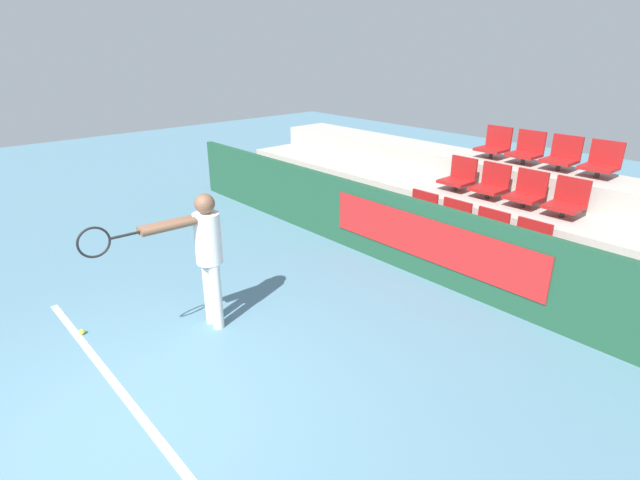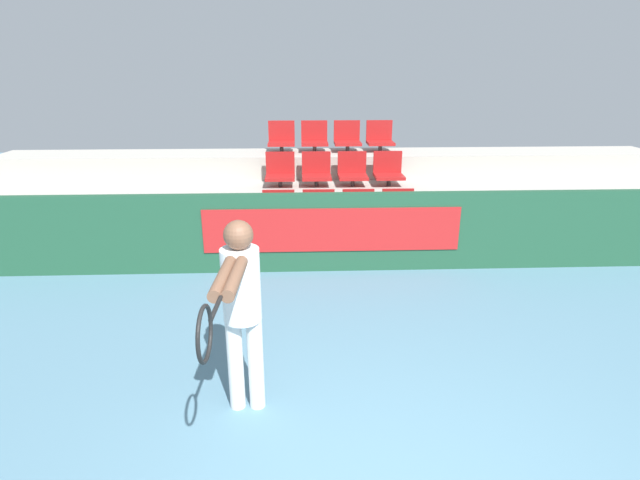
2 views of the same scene
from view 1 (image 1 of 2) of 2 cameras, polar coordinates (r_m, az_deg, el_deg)
The scene contains 20 objects.
ground_plane at distance 5.03m, azimuth -20.70°, elevation -19.60°, with size 30.00×30.00×0.00m, color slate.
court_baseline at distance 5.05m, azimuth -19.33°, elevation -19.08°, with size 5.69×0.08×0.01m.
barrier_wall at distance 7.15m, azimuth 13.36°, elevation -0.55°, with size 12.45×0.14×1.11m.
bleacher_tier_front at distance 7.75m, azimuth 15.76°, elevation -1.84°, with size 12.05×1.03×0.41m.
bleacher_tier_middle at distance 8.51m, azimuth 19.75°, elevation 1.32°, with size 12.05×1.03×0.82m.
bleacher_tier_back at distance 9.34m, azimuth 23.08°, elevation 3.94°, with size 12.05×1.03×1.23m.
stadium_chair_0 at distance 8.17m, azimuth 11.26°, elevation 3.13°, with size 0.49×0.45×0.55m.
stadium_chair_1 at distance 7.84m, azimuth 14.77°, elevation 2.02°, with size 0.49×0.45×0.55m.
stadium_chair_2 at distance 7.55m, azimuth 18.56°, elevation 0.80°, with size 0.49×0.45×0.55m.
stadium_chair_3 at distance 7.29m, azimuth 22.63°, elevation -0.52°, with size 0.49×0.45×0.55m.
stadium_chair_4 at distance 8.88m, azimuth 15.59°, elevation 7.00°, with size 0.49×0.45×0.55m.
stadium_chair_5 at distance 8.57m, azimuth 18.97°, elevation 6.10°, with size 0.49×0.45×0.55m.
stadium_chair_6 at distance 8.31m, azimuth 22.58°, elevation 5.11°, with size 0.49×0.45×0.55m.
stadium_chair_7 at distance 8.07m, azimuth 26.40°, elevation 4.04°, with size 0.49×0.45×0.55m.
stadium_chair_8 at distance 9.66m, azimuth 19.31°, elevation 10.24°, with size 0.49×0.45×0.55m.
stadium_chair_9 at distance 9.38m, azimuth 22.54°, elevation 9.49°, with size 0.49×0.45×0.55m.
stadium_chair_10 at distance 9.14m, azimuth 25.95°, elevation 8.66°, with size 0.49×0.45×0.55m.
stadium_chair_11 at distance 8.93m, azimuth 29.51°, elevation 7.76°, with size 0.49×0.45×0.55m.
tennis_player at distance 5.80m, azimuth -13.24°, elevation -1.00°, with size 0.30×1.51×1.65m.
tennis_ball at distance 6.57m, azimuth -25.57°, elevation -9.45°, with size 0.07×0.07×0.07m.
Camera 1 is at (3.72, -1.05, 3.22)m, focal length 28.00 mm.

